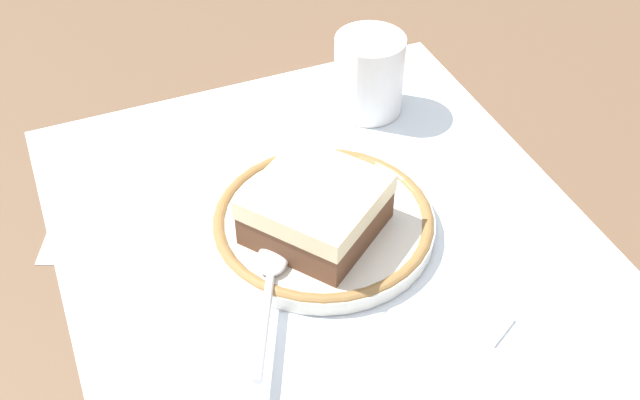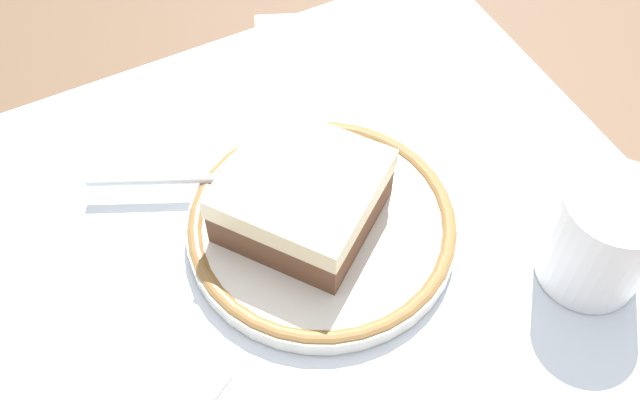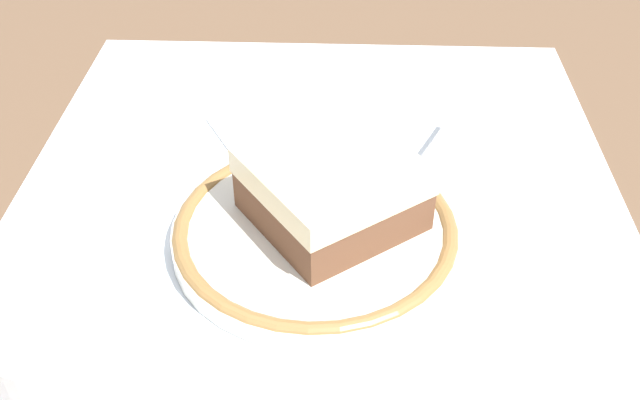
% 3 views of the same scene
% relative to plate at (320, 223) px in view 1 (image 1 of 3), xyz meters
% --- Properties ---
extents(ground_plane, '(2.40, 2.40, 0.00)m').
position_rel_plate_xyz_m(ground_plane, '(0.02, 0.00, -0.01)').
color(ground_plane, brown).
extents(placemat, '(0.48, 0.40, 0.00)m').
position_rel_plate_xyz_m(placemat, '(0.02, 0.00, -0.01)').
color(placemat, silver).
rests_on(placemat, ground_plane).
extents(plate, '(0.17, 0.17, 0.02)m').
position_rel_plate_xyz_m(plate, '(0.00, 0.00, 0.00)').
color(plate, silver).
rests_on(plate, placemat).
extents(cake_slice, '(0.12, 0.12, 0.04)m').
position_rel_plate_xyz_m(cake_slice, '(0.01, -0.01, 0.03)').
color(cake_slice, brown).
rests_on(cake_slice, plate).
extents(spoon, '(0.12, 0.06, 0.01)m').
position_rel_plate_xyz_m(spoon, '(0.05, -0.06, 0.01)').
color(spoon, silver).
rests_on(spoon, plate).
extents(cup, '(0.06, 0.06, 0.07)m').
position_rel_plate_xyz_m(cup, '(-0.13, 0.10, 0.02)').
color(cup, white).
rests_on(cup, placemat).
extents(napkin, '(0.17, 0.17, 0.00)m').
position_rel_plate_xyz_m(napkin, '(-0.08, -0.12, -0.01)').
color(napkin, white).
rests_on(napkin, placemat).
extents(sugar_packet, '(0.06, 0.05, 0.01)m').
position_rel_plate_xyz_m(sugar_packet, '(0.12, 0.07, -0.00)').
color(sugar_packet, white).
rests_on(sugar_packet, placemat).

